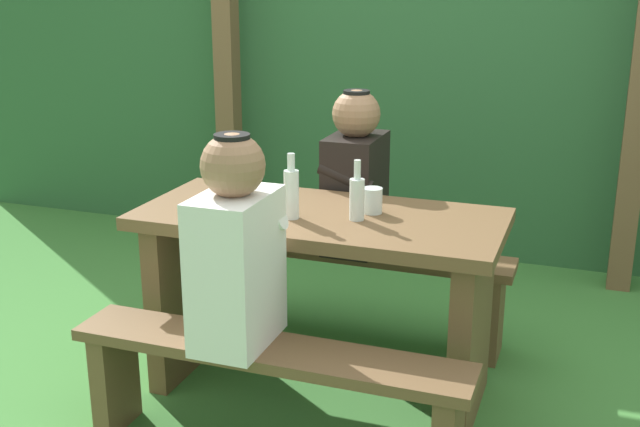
% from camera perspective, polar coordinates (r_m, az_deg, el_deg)
% --- Properties ---
extents(ground_plane, '(12.00, 12.00, 0.00)m').
position_cam_1_polar(ground_plane, '(3.33, 0.00, -12.45)').
color(ground_plane, '#3F7D37').
extents(hedge_backdrop, '(6.40, 0.80, 2.13)m').
position_cam_1_polar(hedge_backdrop, '(5.02, 8.54, 10.36)').
color(hedge_backdrop, '#2D5E34').
rests_on(hedge_backdrop, ground_plane).
extents(pergola_post_left, '(0.12, 0.12, 1.98)m').
position_cam_1_polar(pergola_post_left, '(4.83, -6.68, 9.28)').
color(pergola_post_left, brown).
rests_on(pergola_post_left, ground_plane).
extents(pergola_post_right, '(0.12, 0.12, 1.98)m').
position_cam_1_polar(pergola_post_right, '(4.34, 22.03, 7.27)').
color(pergola_post_right, brown).
rests_on(pergola_post_right, ground_plane).
extents(picnic_table, '(1.40, 0.64, 0.75)m').
position_cam_1_polar(picnic_table, '(3.11, 0.00, -4.23)').
color(picnic_table, brown).
rests_on(picnic_table, ground_plane).
extents(bench_near, '(1.40, 0.24, 0.43)m').
position_cam_1_polar(bench_near, '(2.75, -3.74, -11.79)').
color(bench_near, brown).
rests_on(bench_near, ground_plane).
extents(bench_far, '(1.40, 0.24, 0.43)m').
position_cam_1_polar(bench_far, '(3.64, 2.77, -4.34)').
color(bench_far, brown).
rests_on(bench_far, ground_plane).
extents(person_white_shirt, '(0.25, 0.35, 0.72)m').
position_cam_1_polar(person_white_shirt, '(2.61, -6.07, -2.57)').
color(person_white_shirt, white).
rests_on(person_white_shirt, bench_near).
extents(person_black_coat, '(0.25, 0.35, 0.72)m').
position_cam_1_polar(person_black_coat, '(3.50, 2.55, 2.61)').
color(person_black_coat, black).
rests_on(person_black_coat, bench_far).
extents(drinking_glass, '(0.08, 0.08, 0.10)m').
position_cam_1_polar(drinking_glass, '(3.02, 3.80, 0.94)').
color(drinking_glass, silver).
rests_on(drinking_glass, picnic_table).
extents(bottle_left, '(0.06, 0.06, 0.23)m').
position_cam_1_polar(bottle_left, '(2.92, 2.68, 1.19)').
color(bottle_left, silver).
rests_on(bottle_left, picnic_table).
extents(bottle_right, '(0.06, 0.06, 0.25)m').
position_cam_1_polar(bottle_right, '(2.94, -2.08, 1.56)').
color(bottle_right, silver).
rests_on(bottle_right, picnic_table).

